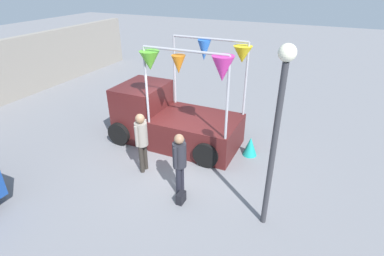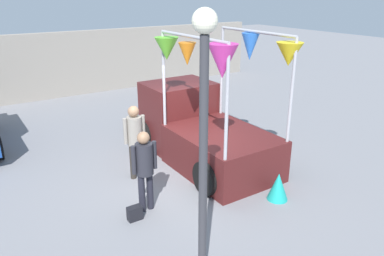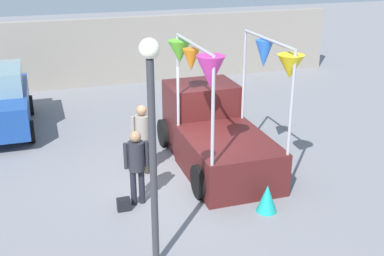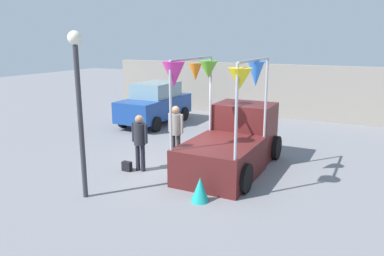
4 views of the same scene
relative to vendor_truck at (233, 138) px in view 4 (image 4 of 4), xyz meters
name	(u,v)px [view 4 (image 4 of 4)]	position (x,y,z in m)	size (l,w,h in m)	color
ground_plane	(194,169)	(-0.96, -0.68, -0.90)	(60.00, 60.00, 0.00)	slate
vendor_truck	(233,138)	(0.00, 0.00, 0.00)	(2.53, 4.18, 3.31)	#4C1919
parked_car	(155,103)	(-5.29, 4.01, 0.05)	(1.88, 4.00, 1.88)	navy
person_customer	(140,137)	(-2.30, -1.55, 0.12)	(0.53, 0.34, 1.68)	black
person_vendor	(176,127)	(-1.87, -0.18, 0.17)	(0.53, 0.34, 1.76)	#2D2823
handbag	(127,166)	(-2.65, -1.75, -0.76)	(0.28, 0.16, 0.28)	black
street_lamp	(78,92)	(-2.44, -3.72, 1.70)	(0.32, 0.32, 3.98)	#333338
brick_boundary_wall	(273,91)	(-0.96, 8.06, 0.40)	(18.00, 0.36, 2.60)	gray
folded_kite_bundle_teal	(200,190)	(0.20, -2.70, -0.60)	(0.44, 0.44, 0.60)	teal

